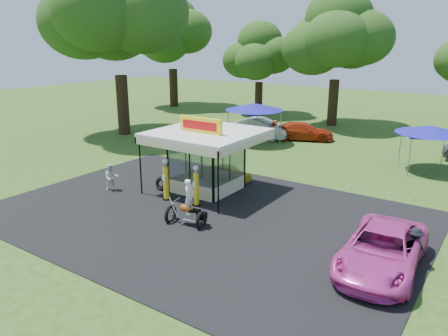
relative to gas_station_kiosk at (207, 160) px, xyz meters
The scene contains 20 objects.
ground 5.67m from the gas_station_kiosk, 68.18° to the right, with size 120.00×120.00×0.00m, color #234917.
asphalt_apron 4.01m from the gas_station_kiosk, 56.26° to the right, with size 20.00×14.00×0.04m, color black.
gas_station_kiosk is the anchor object (origin of this frame).
gas_pump_left 2.69m from the gas_station_kiosk, 108.82° to the right, with size 0.42×0.42×2.27m.
gas_pump_right 2.55m from the gas_station_kiosk, 66.41° to the right, with size 0.40×0.40×2.17m.
motorcycle 4.93m from the gas_station_kiosk, 63.63° to the right, with size 1.99×1.16×2.29m.
spare_tires 2.94m from the gas_station_kiosk, 146.37° to the right, with size 0.92×0.56×0.78m.
a_frame_sign 11.86m from the gas_station_kiosk, 21.19° to the right, with size 0.53×0.50×0.92m.
kiosk_car 2.56m from the gas_station_kiosk, 90.00° to the left, with size 1.13×2.82×0.96m, color yellow.
pink_sedan 11.04m from the gas_station_kiosk, 18.14° to the right, with size 2.60×5.63×1.56m, color #D73AA3.
spectator_west 5.40m from the gas_station_kiosk, 144.90° to the right, with size 0.75×0.58×1.54m, color white.
spectator_east_a 11.68m from the gas_station_kiosk, 12.32° to the right, with size 0.98×0.57×1.52m, color black.
bg_car_a 14.23m from the gas_station_kiosk, 107.47° to the left, with size 1.75×5.03×1.66m, color beige.
bg_car_b 14.84m from the gas_station_kiosk, 93.75° to the left, with size 2.06×5.06×1.47m, color #AF2C0D.
tent_west 12.14m from the gas_station_kiosk, 108.20° to the left, with size 4.62×4.62×3.23m.
tent_east 14.42m from the gas_station_kiosk, 49.73° to the left, with size 4.20×4.20×2.93m.
oak_far_a 32.87m from the gas_station_kiosk, 133.85° to the left, with size 10.81×10.81×12.82m.
oak_far_b 26.53m from the gas_station_kiosk, 113.74° to the left, with size 8.24×8.24×9.82m.
oak_far_c 23.23m from the gas_station_kiosk, 93.44° to the left, with size 10.55×10.55×12.43m.
oak_near 18.76m from the gas_station_kiosk, 151.99° to the left, with size 13.18×13.18×15.18m.
Camera 1 is at (11.79, -13.53, 8.14)m, focal length 35.00 mm.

